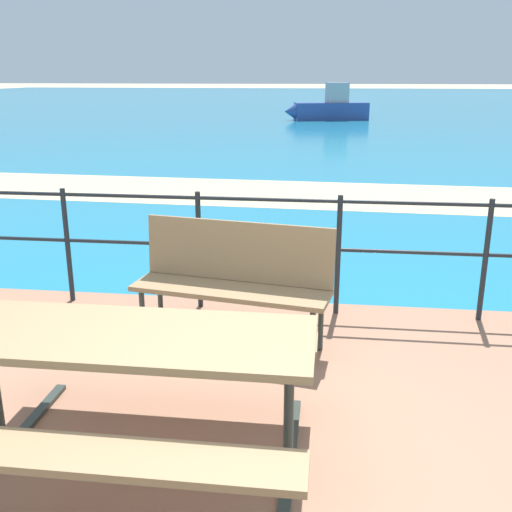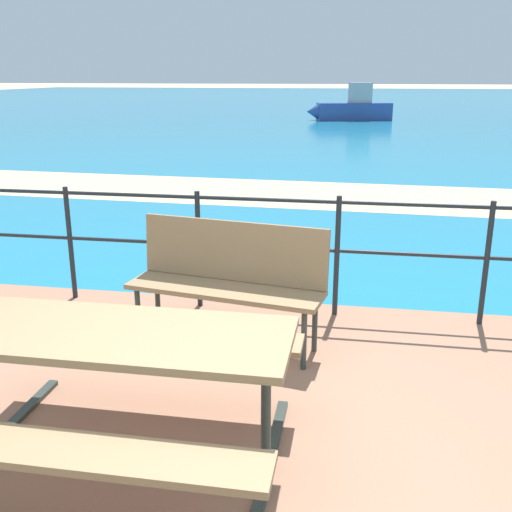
% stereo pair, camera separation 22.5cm
% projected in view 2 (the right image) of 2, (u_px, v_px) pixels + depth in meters
% --- Properties ---
extents(ground_plane, '(240.00, 240.00, 0.00)m').
position_uv_depth(ground_plane, '(192.00, 503.00, 2.92)').
color(ground_plane, tan).
extents(patio_paving, '(6.40, 5.20, 0.06)m').
position_uv_depth(patio_paving, '(192.00, 498.00, 2.91)').
color(patio_paving, '#996B51').
rests_on(patio_paving, ground).
extents(sea_water, '(90.00, 90.00, 0.01)m').
position_uv_depth(sea_water, '(350.00, 104.00, 40.59)').
color(sea_water, teal).
rests_on(sea_water, ground).
extents(beach_strip, '(54.06, 4.82, 0.01)m').
position_uv_depth(beach_strip, '(314.00, 194.00, 10.32)').
color(beach_strip, tan).
rests_on(beach_strip, ground).
extents(picnic_table, '(1.77, 1.42, 0.76)m').
position_uv_depth(picnic_table, '(115.00, 363.00, 2.95)').
color(picnic_table, '#8C704C').
rests_on(picnic_table, patio_paving).
extents(park_bench, '(1.50, 0.66, 0.92)m').
position_uv_depth(park_bench, '(229.00, 273.00, 4.38)').
color(park_bench, '#8C704C').
rests_on(park_bench, patio_paving).
extents(railing_fence, '(5.94, 0.04, 1.02)m').
position_uv_depth(railing_fence, '(266.00, 239.00, 4.96)').
color(railing_fence, '#1E2328').
rests_on(railing_fence, patio_paving).
extents(boat_near, '(3.85, 1.70, 1.62)m').
position_uv_depth(boat_near, '(352.00, 108.00, 26.47)').
color(boat_near, '#2D478C').
rests_on(boat_near, sea_water).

